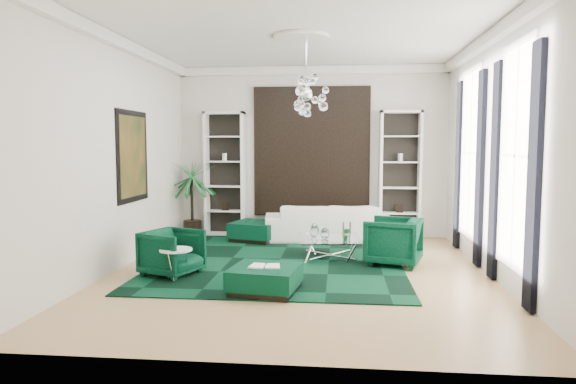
# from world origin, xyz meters

# --- Properties ---
(floor) EXTENTS (6.00, 7.00, 0.02)m
(floor) POSITION_xyz_m (0.00, 0.00, -0.01)
(floor) COLOR tan
(floor) RESTS_ON ground
(ceiling) EXTENTS (6.00, 7.00, 0.02)m
(ceiling) POSITION_xyz_m (0.00, 0.00, 3.81)
(ceiling) COLOR white
(ceiling) RESTS_ON ground
(wall_back) EXTENTS (6.00, 0.02, 3.80)m
(wall_back) POSITION_xyz_m (0.00, 3.51, 1.90)
(wall_back) COLOR silver
(wall_back) RESTS_ON ground
(wall_front) EXTENTS (6.00, 0.02, 3.80)m
(wall_front) POSITION_xyz_m (0.00, -3.51, 1.90)
(wall_front) COLOR silver
(wall_front) RESTS_ON ground
(wall_left) EXTENTS (0.02, 7.00, 3.80)m
(wall_left) POSITION_xyz_m (-3.01, 0.00, 1.90)
(wall_left) COLOR silver
(wall_left) RESTS_ON ground
(wall_right) EXTENTS (0.02, 7.00, 3.80)m
(wall_right) POSITION_xyz_m (3.01, 0.00, 1.90)
(wall_right) COLOR silver
(wall_right) RESTS_ON ground
(crown_molding) EXTENTS (6.00, 7.00, 0.18)m
(crown_molding) POSITION_xyz_m (0.00, 0.00, 3.70)
(crown_molding) COLOR white
(crown_molding) RESTS_ON ceiling
(ceiling_medallion) EXTENTS (0.90, 0.90, 0.05)m
(ceiling_medallion) POSITION_xyz_m (0.00, 0.30, 3.77)
(ceiling_medallion) COLOR white
(ceiling_medallion) RESTS_ON ceiling
(tapestry) EXTENTS (2.50, 0.06, 2.80)m
(tapestry) POSITION_xyz_m (0.00, 3.46, 1.90)
(tapestry) COLOR black
(tapestry) RESTS_ON wall_back
(shelving_left) EXTENTS (0.90, 0.38, 2.80)m
(shelving_left) POSITION_xyz_m (-1.95, 3.31, 1.40)
(shelving_left) COLOR white
(shelving_left) RESTS_ON floor
(shelving_right) EXTENTS (0.90, 0.38, 2.80)m
(shelving_right) POSITION_xyz_m (1.95, 3.31, 1.40)
(shelving_right) COLOR white
(shelving_right) RESTS_ON floor
(painting) EXTENTS (0.04, 1.30, 1.60)m
(painting) POSITION_xyz_m (-2.97, 0.60, 1.85)
(painting) COLOR black
(painting) RESTS_ON wall_left
(window_near) EXTENTS (0.03, 1.10, 2.90)m
(window_near) POSITION_xyz_m (2.99, -0.90, 1.90)
(window_near) COLOR white
(window_near) RESTS_ON wall_right
(curtain_near_a) EXTENTS (0.07, 0.30, 3.25)m
(curtain_near_a) POSITION_xyz_m (2.96, -1.68, 1.65)
(curtain_near_a) COLOR black
(curtain_near_a) RESTS_ON floor
(curtain_near_b) EXTENTS (0.07, 0.30, 3.25)m
(curtain_near_b) POSITION_xyz_m (2.96, -0.12, 1.65)
(curtain_near_b) COLOR black
(curtain_near_b) RESTS_ON floor
(window_far) EXTENTS (0.03, 1.10, 2.90)m
(window_far) POSITION_xyz_m (2.99, 1.50, 1.90)
(window_far) COLOR white
(window_far) RESTS_ON wall_right
(curtain_far_a) EXTENTS (0.07, 0.30, 3.25)m
(curtain_far_a) POSITION_xyz_m (2.96, 0.72, 1.65)
(curtain_far_a) COLOR black
(curtain_far_a) RESTS_ON floor
(curtain_far_b) EXTENTS (0.07, 0.30, 3.25)m
(curtain_far_b) POSITION_xyz_m (2.96, 2.28, 1.65)
(curtain_far_b) COLOR black
(curtain_far_b) RESTS_ON floor
(rug) EXTENTS (4.20, 5.00, 0.02)m
(rug) POSITION_xyz_m (-0.41, 0.90, 0.01)
(rug) COLOR black
(rug) RESTS_ON floor
(sofa) EXTENTS (2.77, 1.36, 0.78)m
(sofa) POSITION_xyz_m (0.38, 2.93, 0.39)
(sofa) COLOR white
(sofa) RESTS_ON floor
(armchair_left) EXTENTS (1.03, 1.01, 0.73)m
(armchair_left) POSITION_xyz_m (-1.97, -0.37, 0.36)
(armchair_left) COLOR black
(armchair_left) RESTS_ON floor
(armchair_right) EXTENTS (1.11, 1.09, 0.81)m
(armchair_right) POSITION_xyz_m (1.56, 0.70, 0.41)
(armchair_right) COLOR black
(armchair_right) RESTS_ON floor
(coffee_table) EXTENTS (1.23, 1.23, 0.38)m
(coffee_table) POSITION_xyz_m (0.48, 1.06, 0.19)
(coffee_table) COLOR white
(coffee_table) RESTS_ON floor
(ottoman_side) EXTENTS (1.16, 1.16, 0.42)m
(ottoman_side) POSITION_xyz_m (-1.13, 2.65, 0.21)
(ottoman_side) COLOR black
(ottoman_side) RESTS_ON floor
(ottoman_front) EXTENTS (1.02, 1.02, 0.36)m
(ottoman_front) POSITION_xyz_m (-0.39, -1.15, 0.18)
(ottoman_front) COLOR black
(ottoman_front) RESTS_ON floor
(book) EXTENTS (0.43, 0.28, 0.03)m
(book) POSITION_xyz_m (-0.39, -1.15, 0.38)
(book) COLOR white
(book) RESTS_ON ottoman_front
(side_table) EXTENTS (0.63, 0.63, 0.47)m
(side_table) POSITION_xyz_m (-1.82, -0.67, 0.24)
(side_table) COLOR white
(side_table) RESTS_ON floor
(palm) EXTENTS (1.65, 1.65, 2.20)m
(palm) POSITION_xyz_m (-2.65, 3.05, 1.10)
(palm) COLOR #1A642D
(palm) RESTS_ON floor
(chandelier) EXTENTS (0.88, 0.88, 0.73)m
(chandelier) POSITION_xyz_m (0.09, 0.20, 2.85)
(chandelier) COLOR white
(chandelier) RESTS_ON ceiling
(table_plant) EXTENTS (0.15, 0.14, 0.22)m
(table_plant) POSITION_xyz_m (0.75, 0.83, 0.49)
(table_plant) COLOR #1A642D
(table_plant) RESTS_ON coffee_table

